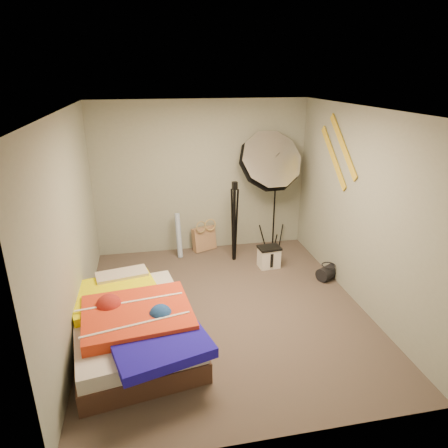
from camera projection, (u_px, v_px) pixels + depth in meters
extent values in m
plane|color=brown|center=(225.00, 309.00, 5.18)|extent=(4.00, 4.00, 0.00)
plane|color=silver|center=(226.00, 110.00, 4.29)|extent=(4.00, 4.00, 0.00)
plane|color=gray|center=(202.00, 178.00, 6.57)|extent=(3.50, 0.00, 3.50)
plane|color=gray|center=(280.00, 311.00, 2.90)|extent=(3.50, 0.00, 3.50)
plane|color=gray|center=(71.00, 229.00, 4.42)|extent=(0.00, 4.00, 4.00)
plane|color=gray|center=(361.00, 209.00, 5.05)|extent=(0.00, 4.00, 4.00)
cube|color=tan|center=(204.00, 239.00, 6.85)|extent=(0.44, 0.32, 0.42)
cylinder|color=#557DBD|center=(179.00, 236.00, 6.55)|extent=(0.11, 0.22, 0.74)
cube|color=white|center=(269.00, 258.00, 6.25)|extent=(0.33, 0.25, 0.31)
cylinder|color=black|center=(328.00, 272.00, 5.91)|extent=(0.39, 0.34, 0.20)
cube|color=gold|center=(343.00, 146.00, 5.35)|extent=(0.02, 0.91, 0.78)
cube|color=gold|center=(333.00, 157.00, 5.65)|extent=(0.02, 0.91, 0.78)
cube|color=#482C21|center=(134.00, 335.00, 4.47)|extent=(1.53, 1.97, 0.23)
cube|color=beige|center=(132.00, 320.00, 4.40)|extent=(1.49, 1.93, 0.16)
cube|color=#F9FA00|center=(115.00, 295.00, 4.67)|extent=(1.16, 1.06, 0.13)
cube|color=red|center=(137.00, 315.00, 4.25)|extent=(1.23, 1.07, 0.14)
cube|color=#1B12BD|center=(161.00, 345.00, 3.84)|extent=(1.05, 0.93, 0.11)
cube|color=#C793A2|center=(122.00, 277.00, 5.02)|extent=(0.67, 0.41, 0.13)
cylinder|color=black|center=(275.00, 202.00, 6.75)|extent=(0.03, 0.03, 1.64)
cube|color=black|center=(277.00, 157.00, 6.47)|extent=(0.07, 0.07, 0.10)
cone|color=silver|center=(269.00, 162.00, 6.34)|extent=(1.23, 0.89, 1.20)
cylinder|color=black|center=(234.00, 226.00, 6.34)|extent=(0.05, 0.05, 1.19)
cube|color=black|center=(235.00, 186.00, 6.11)|extent=(0.08, 0.08, 0.12)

